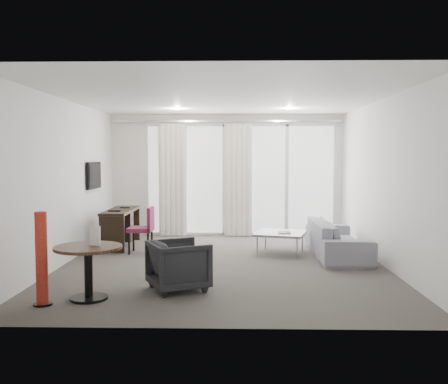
{
  "coord_description": "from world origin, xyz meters",
  "views": [
    {
      "loc": [
        0.2,
        -7.8,
        1.69
      ],
      "look_at": [
        0.0,
        0.6,
        1.1
      ],
      "focal_mm": 40.0,
      "sensor_mm": 36.0,
      "label": 1
    }
  ],
  "objects_px": {
    "desk_chair": "(141,230)",
    "red_lamp": "(42,259)",
    "tub_armchair": "(179,265)",
    "coffee_table": "(280,243)",
    "desk": "(121,228)",
    "sofa": "(337,239)",
    "round_table": "(89,273)",
    "rattan_chair_a": "(279,212)",
    "rattan_chair_b": "(315,210)"
  },
  "relations": [
    {
      "from": "desk",
      "to": "desk_chair",
      "type": "relative_size",
      "value": 1.82
    },
    {
      "from": "sofa",
      "to": "rattan_chair_b",
      "type": "bearing_deg",
      "value": -2.92
    },
    {
      "from": "desk",
      "to": "red_lamp",
      "type": "height_order",
      "value": "red_lamp"
    },
    {
      "from": "desk",
      "to": "round_table",
      "type": "relative_size",
      "value": 1.86
    },
    {
      "from": "desk_chair",
      "to": "rattan_chair_b",
      "type": "xyz_separation_m",
      "value": [
        3.6,
        3.28,
        0.01
      ]
    },
    {
      "from": "tub_armchair",
      "to": "sofa",
      "type": "bearing_deg",
      "value": -73.3
    },
    {
      "from": "rattan_chair_b",
      "to": "coffee_table",
      "type": "bearing_deg",
      "value": -86.79
    },
    {
      "from": "coffee_table",
      "to": "rattan_chair_b",
      "type": "distance_m",
      "value": 3.45
    },
    {
      "from": "round_table",
      "to": "coffee_table",
      "type": "distance_m",
      "value": 3.87
    },
    {
      "from": "sofa",
      "to": "rattan_chair_a",
      "type": "bearing_deg",
      "value": 11.14
    },
    {
      "from": "desk",
      "to": "coffee_table",
      "type": "bearing_deg",
      "value": -11.94
    },
    {
      "from": "tub_armchair",
      "to": "coffee_table",
      "type": "height_order",
      "value": "tub_armchair"
    },
    {
      "from": "round_table",
      "to": "tub_armchair",
      "type": "xyz_separation_m",
      "value": [
        1.02,
        0.45,
        -0.0
      ]
    },
    {
      "from": "desk",
      "to": "coffee_table",
      "type": "xyz_separation_m",
      "value": [
        2.97,
        -0.63,
        -0.16
      ]
    },
    {
      "from": "desk_chair",
      "to": "red_lamp",
      "type": "height_order",
      "value": "red_lamp"
    },
    {
      "from": "desk",
      "to": "round_table",
      "type": "bearing_deg",
      "value": -83.03
    },
    {
      "from": "round_table",
      "to": "coffee_table",
      "type": "bearing_deg",
      "value": 49.04
    },
    {
      "from": "desk_chair",
      "to": "red_lamp",
      "type": "xyz_separation_m",
      "value": [
        -0.53,
        -3.14,
        0.13
      ]
    },
    {
      "from": "desk_chair",
      "to": "rattan_chair_b",
      "type": "height_order",
      "value": "rattan_chair_b"
    },
    {
      "from": "desk_chair",
      "to": "rattan_chair_a",
      "type": "relative_size",
      "value": 1.1
    },
    {
      "from": "desk",
      "to": "red_lamp",
      "type": "xyz_separation_m",
      "value": [
        -0.03,
        -3.79,
        0.19
      ]
    },
    {
      "from": "rattan_chair_a",
      "to": "rattan_chair_b",
      "type": "height_order",
      "value": "rattan_chair_b"
    },
    {
      "from": "round_table",
      "to": "tub_armchair",
      "type": "bearing_deg",
      "value": 23.72
    },
    {
      "from": "desk",
      "to": "rattan_chair_b",
      "type": "relative_size",
      "value": 1.79
    },
    {
      "from": "red_lamp",
      "to": "coffee_table",
      "type": "height_order",
      "value": "red_lamp"
    },
    {
      "from": "tub_armchair",
      "to": "sofa",
      "type": "distance_m",
      "value": 3.33
    },
    {
      "from": "rattan_chair_a",
      "to": "coffee_table",
      "type": "bearing_deg",
      "value": -70.12
    },
    {
      "from": "sofa",
      "to": "red_lamp",
      "type": "bearing_deg",
      "value": 126.61
    },
    {
      "from": "desk_chair",
      "to": "sofa",
      "type": "relative_size",
      "value": 0.4
    },
    {
      "from": "desk_chair",
      "to": "red_lamp",
      "type": "relative_size",
      "value": 0.76
    },
    {
      "from": "desk_chair",
      "to": "coffee_table",
      "type": "bearing_deg",
      "value": 2.35
    },
    {
      "from": "tub_armchair",
      "to": "rattan_chair_b",
      "type": "height_order",
      "value": "rattan_chair_b"
    },
    {
      "from": "desk",
      "to": "sofa",
      "type": "height_order",
      "value": "desk"
    },
    {
      "from": "round_table",
      "to": "rattan_chair_b",
      "type": "relative_size",
      "value": 0.96
    },
    {
      "from": "round_table",
      "to": "red_lamp",
      "type": "distance_m",
      "value": 0.56
    },
    {
      "from": "red_lamp",
      "to": "rattan_chair_a",
      "type": "height_order",
      "value": "red_lamp"
    },
    {
      "from": "desk_chair",
      "to": "rattan_chair_a",
      "type": "height_order",
      "value": "desk_chair"
    },
    {
      "from": "desk_chair",
      "to": "tub_armchair",
      "type": "height_order",
      "value": "desk_chair"
    },
    {
      "from": "desk_chair",
      "to": "sofa",
      "type": "height_order",
      "value": "desk_chair"
    },
    {
      "from": "desk_chair",
      "to": "sofa",
      "type": "bearing_deg",
      "value": -1.77
    },
    {
      "from": "round_table",
      "to": "sofa",
      "type": "distance_m",
      "value": 4.4
    },
    {
      "from": "sofa",
      "to": "desk_chair",
      "type": "bearing_deg",
      "value": 86.49
    },
    {
      "from": "desk",
      "to": "tub_armchair",
      "type": "height_order",
      "value": "desk"
    },
    {
      "from": "red_lamp",
      "to": "desk_chair",
      "type": "bearing_deg",
      "value": 80.47
    },
    {
      "from": "red_lamp",
      "to": "rattan_chair_a",
      "type": "distance_m",
      "value": 7.25
    },
    {
      "from": "sofa",
      "to": "rattan_chair_a",
      "type": "xyz_separation_m",
      "value": [
        -0.7,
        3.55,
        0.07
      ]
    },
    {
      "from": "red_lamp",
      "to": "coffee_table",
      "type": "distance_m",
      "value": 4.37
    },
    {
      "from": "desk",
      "to": "sofa",
      "type": "distance_m",
      "value": 4.01
    },
    {
      "from": "rattan_chair_a",
      "to": "rattan_chair_b",
      "type": "bearing_deg",
      "value": 20.3
    },
    {
      "from": "desk_chair",
      "to": "sofa",
      "type": "distance_m",
      "value": 3.43
    }
  ]
}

